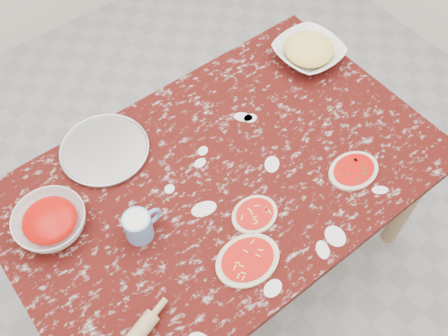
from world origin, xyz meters
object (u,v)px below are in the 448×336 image
pizza_tray (105,150)px  sauce_bowl (51,222)px  cheese_bowl (308,53)px  flour_mug (139,226)px  worktable (224,187)px

pizza_tray → sauce_bowl: (-0.30, -0.17, 0.03)m
pizza_tray → cheese_bowl: cheese_bowl is taller
pizza_tray → flour_mug: (-0.08, -0.38, 0.05)m
pizza_tray → sauce_bowl: 0.35m
sauce_bowl → flour_mug: 0.31m
flour_mug → cheese_bowl: bearing=14.6°
pizza_tray → flour_mug: flour_mug is taller
pizza_tray → flour_mug: bearing=-101.6°
worktable → cheese_bowl: cheese_bowl is taller
pizza_tray → worktable: bearing=-51.4°
pizza_tray → flour_mug: 0.39m
cheese_bowl → flour_mug: flour_mug is taller
worktable → sauce_bowl: (-0.60, 0.19, 0.12)m
sauce_bowl → flour_mug: size_ratio=1.75×
flour_mug → sauce_bowl: bearing=138.1°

